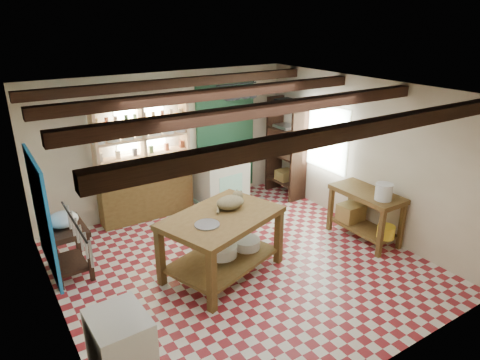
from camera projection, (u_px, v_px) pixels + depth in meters
floor at (239, 265)px, 6.48m from camera, size 5.00×5.00×0.02m
ceiling at (239, 92)px, 5.54m from camera, size 5.00×5.00×0.02m
wall_back at (167, 143)px, 7.97m from camera, size 5.00×0.04×2.60m
wall_front at (381, 267)px, 4.04m from camera, size 5.00×0.04×2.60m
wall_left at (50, 229)px, 4.75m from camera, size 0.04×5.00×2.60m
wall_right at (363, 155)px, 7.27m from camera, size 0.04×5.00×2.60m
ceiling_beams at (239, 101)px, 5.58m from camera, size 5.00×3.80×0.15m
blue_wall_patch at (42, 215)px, 5.54m from camera, size 0.04×1.40×1.60m
green_wall_patch at (226, 136)px, 8.60m from camera, size 1.30×0.04×2.30m
window_back at (140, 126)px, 7.56m from camera, size 0.90×0.02×0.80m
window_right at (322, 137)px, 8.01m from camera, size 0.02×1.30×1.20m
utensil_rail at (75, 233)px, 3.66m from camera, size 0.06×0.90×0.28m
pot_rack at (237, 93)px, 7.93m from camera, size 0.86×0.12×0.36m
shelving_unit at (144, 161)px, 7.62m from camera, size 1.70×0.34×2.20m
tall_rack at (286, 148)px, 8.68m from camera, size 0.40×0.86×2.00m
work_table at (222, 244)px, 6.11m from camera, size 1.90×1.56×0.92m
stove at (222, 180)px, 8.47m from camera, size 1.01×0.72×0.95m
prep_table at (68, 250)px, 6.10m from camera, size 0.54×0.78×0.78m
white_cabinet at (122, 356)px, 4.11m from camera, size 0.54×0.63×0.92m
right_counter at (365, 215)px, 7.07m from camera, size 0.60×1.20×0.86m
cat at (230, 202)px, 6.12m from camera, size 0.52×0.48×0.19m
steel_tray at (207, 225)px, 5.66m from camera, size 0.43×0.43×0.02m
basin_large at (222, 250)px, 6.23m from camera, size 0.57×0.57×0.16m
basin_small at (247, 243)px, 6.43m from camera, size 0.51×0.51×0.14m
kettle_left at (210, 154)px, 8.12m from camera, size 0.22×0.22×0.23m
kettle_right at (225, 152)px, 8.33m from camera, size 0.16×0.16×0.19m
enamel_bowl at (63, 219)px, 5.93m from camera, size 0.42×0.42×0.21m
white_bucket at (384, 192)px, 6.57m from camera, size 0.26×0.26×0.26m
wicker_basket at (351, 212)px, 7.33m from camera, size 0.41×0.33×0.29m
yellow_tub at (386, 232)px, 6.75m from camera, size 0.28×0.28×0.20m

